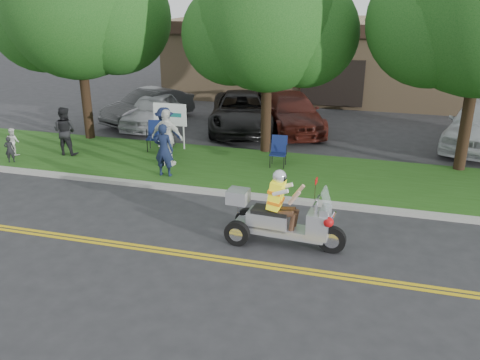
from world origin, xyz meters
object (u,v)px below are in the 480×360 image
(parked_car_mid, at_px, (242,112))
(trike_scooter, at_px, (280,219))
(spectator_adult_mid, at_px, (65,131))
(lawn_chair_b, at_px, (155,134))
(spectator_adult_left, at_px, (164,150))
(parked_car_right, at_px, (292,112))
(parked_car_far_left, at_px, (153,110))
(lawn_chair_a, at_px, (279,149))
(spectator_adult_right, at_px, (167,138))
(parked_car_left, at_px, (148,106))

(parked_car_mid, bearing_deg, trike_scooter, -84.07)
(trike_scooter, bearing_deg, spectator_adult_mid, 156.79)
(lawn_chair_b, relative_size, spectator_adult_left, 0.63)
(spectator_adult_mid, height_order, parked_car_mid, spectator_adult_mid)
(spectator_adult_left, bearing_deg, spectator_adult_mid, -15.77)
(parked_car_mid, distance_m, parked_car_right, 2.09)
(parked_car_far_left, bearing_deg, spectator_adult_left, -64.38)
(lawn_chair_b, bearing_deg, spectator_adult_left, -71.95)
(lawn_chair_b, xyz_separation_m, parked_car_far_left, (-1.65, 3.35, 0.00))
(lawn_chair_b, distance_m, spectator_adult_left, 2.81)
(trike_scooter, relative_size, lawn_chair_a, 2.84)
(lawn_chair_b, relative_size, spectator_adult_right, 0.56)
(spectator_adult_left, xyz_separation_m, parked_car_left, (-3.55, 6.38, -0.23))
(spectator_adult_left, distance_m, spectator_adult_mid, 4.31)
(lawn_chair_a, height_order, spectator_adult_right, spectator_adult_right)
(lawn_chair_a, height_order, spectator_adult_left, spectator_adult_left)
(parked_car_left, bearing_deg, lawn_chair_a, -9.94)
(parked_car_left, bearing_deg, spectator_adult_mid, -73.28)
(lawn_chair_b, xyz_separation_m, parked_car_left, (-2.15, 3.97, 0.01))
(spectator_adult_left, height_order, parked_car_far_left, spectator_adult_left)
(spectator_adult_left, bearing_deg, trike_scooter, 141.08)
(trike_scooter, height_order, spectator_adult_right, spectator_adult_right)
(lawn_chair_a, xyz_separation_m, spectator_adult_right, (-3.49, -1.00, 0.38))
(spectator_adult_left, relative_size, spectator_adult_right, 0.88)
(spectator_adult_right, relative_size, parked_car_far_left, 0.46)
(parked_car_far_left, xyz_separation_m, parked_car_mid, (3.79, 0.55, 0.06))
(spectator_adult_left, xyz_separation_m, parked_car_mid, (0.73, 6.32, -0.18))
(trike_scooter, relative_size, spectator_adult_left, 1.69)
(lawn_chair_a, bearing_deg, parked_car_mid, 116.74)
(trike_scooter, xyz_separation_m, parked_car_far_left, (-7.37, 9.05, 0.06))
(trike_scooter, distance_m, parked_car_right, 10.29)
(lawn_chair_a, height_order, spectator_adult_mid, spectator_adult_mid)
(parked_car_right, bearing_deg, spectator_adult_right, -140.31)
(parked_car_mid, bearing_deg, parked_car_left, 164.54)
(lawn_chair_a, relative_size, parked_car_right, 0.20)
(lawn_chair_a, distance_m, spectator_adult_left, 3.76)
(spectator_adult_right, bearing_deg, parked_car_right, -112.22)
(spectator_adult_left, height_order, parked_car_mid, spectator_adult_left)
(lawn_chair_a, height_order, lawn_chair_b, lawn_chair_b)
(parked_car_left, bearing_deg, spectator_adult_right, -35.57)
(lawn_chair_a, distance_m, lawn_chair_b, 4.65)
(lawn_chair_a, bearing_deg, spectator_adult_mid, -176.10)
(trike_scooter, xyz_separation_m, lawn_chair_a, (-1.09, 5.19, 0.02))
(parked_car_right, bearing_deg, trike_scooter, -104.74)
(trike_scooter, xyz_separation_m, spectator_adult_right, (-4.58, 4.19, 0.40))
(spectator_adult_mid, relative_size, parked_car_right, 0.34)
(parked_car_left, bearing_deg, spectator_adult_left, -37.43)
(lawn_chair_a, xyz_separation_m, spectator_adult_left, (-3.22, -1.91, 0.28))
(lawn_chair_a, relative_size, parked_car_left, 0.23)
(spectator_adult_mid, xyz_separation_m, parked_car_left, (0.63, 5.33, -0.24))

